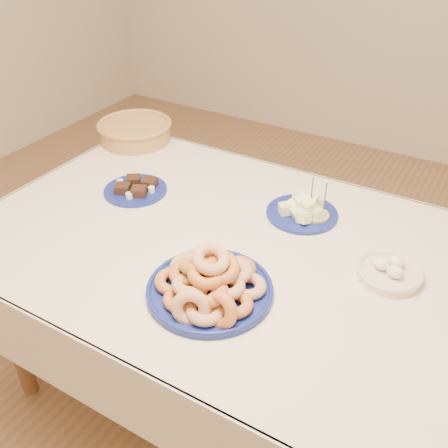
% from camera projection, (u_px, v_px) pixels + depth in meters
% --- Properties ---
extents(ground, '(5.00, 5.00, 0.00)m').
position_uv_depth(ground, '(230.00, 391.00, 2.01)').
color(ground, brown).
rests_on(ground, ground).
extents(dining_table, '(1.71, 1.11, 0.75)m').
position_uv_depth(dining_table, '(232.00, 268.00, 1.65)').
color(dining_table, brown).
rests_on(dining_table, ground).
extents(donut_platter, '(0.44, 0.44, 0.16)m').
position_uv_depth(donut_platter, '(210.00, 283.00, 1.36)').
color(donut_platter, navy).
rests_on(donut_platter, dining_table).
extents(melon_plate, '(0.25, 0.25, 0.09)m').
position_uv_depth(melon_plate, '(303.00, 210.00, 1.70)').
color(melon_plate, navy).
rests_on(melon_plate, dining_table).
extents(brownie_plate, '(0.30, 0.30, 0.04)m').
position_uv_depth(brownie_plate, '(136.00, 189.00, 1.84)').
color(brownie_plate, navy).
rests_on(brownie_plate, dining_table).
extents(wicker_basket, '(0.33, 0.33, 0.09)m').
position_uv_depth(wicker_basket, '(135.00, 130.00, 2.19)').
color(wicker_basket, olive).
rests_on(wicker_basket, dining_table).
extents(candle_holder, '(0.11, 0.11, 0.15)m').
position_uv_depth(candle_holder, '(316.00, 216.00, 1.69)').
color(candle_holder, tan).
rests_on(candle_holder, dining_table).
extents(egg_bowl, '(0.22, 0.22, 0.06)m').
position_uv_depth(egg_bowl, '(389.00, 272.00, 1.44)').
color(egg_bowl, beige).
rests_on(egg_bowl, dining_table).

